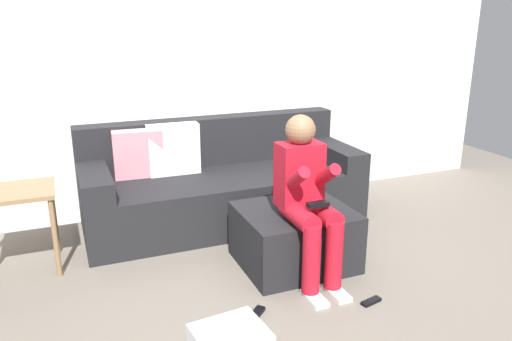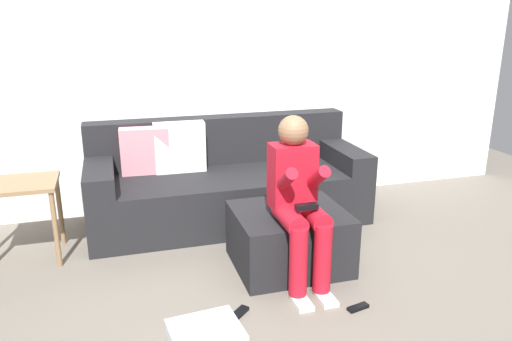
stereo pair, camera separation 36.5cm
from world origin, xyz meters
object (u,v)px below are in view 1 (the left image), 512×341
object	(u,v)px
ottoman	(294,237)
remote_by_storage_bin	(256,314)
storage_bin	(230,339)
side_table	(11,204)
person_seated	(307,195)
couch_sectional	(220,184)
remote_near_ottoman	(371,301)

from	to	relation	value
ottoman	remote_by_storage_bin	distance (m)	0.75
storage_bin	remote_by_storage_bin	size ratio (longest dim) A/B	2.39
side_table	ottoman	bearing A→B (deg)	-19.17
person_seated	side_table	xyz separation A→B (m)	(-1.82, 0.85, -0.10)
person_seated	remote_by_storage_bin	size ratio (longest dim) A/B	6.97
storage_bin	remote_by_storage_bin	world-z (taller)	storage_bin
couch_sectional	remote_near_ottoman	bearing A→B (deg)	-74.74
ottoman	side_table	xyz separation A→B (m)	(-1.84, 0.64, 0.29)
ottoman	storage_bin	distance (m)	1.07
couch_sectional	storage_bin	xyz separation A→B (m)	(-0.51, -1.74, -0.26)
couch_sectional	side_table	world-z (taller)	couch_sectional
couch_sectional	storage_bin	bearing A→B (deg)	-106.49
person_seated	remote_near_ottoman	size ratio (longest dim) A/B	7.89
person_seated	storage_bin	size ratio (longest dim) A/B	2.91
ottoman	person_seated	size ratio (longest dim) A/B	0.69
side_table	remote_near_ottoman	size ratio (longest dim) A/B	4.23
person_seated	remote_by_storage_bin	xyz separation A→B (m)	(-0.49, -0.31, -0.59)
couch_sectional	storage_bin	world-z (taller)	couch_sectional
person_seated	ottoman	bearing A→B (deg)	84.88
remote_by_storage_bin	remote_near_ottoman	bearing A→B (deg)	-54.32
couch_sectional	ottoman	distance (m)	1.03
storage_bin	remote_by_storage_bin	distance (m)	0.34
couch_sectional	side_table	bearing A→B (deg)	-167.60
ottoman	remote_by_storage_bin	bearing A→B (deg)	-134.53
storage_bin	side_table	distance (m)	1.82
remote_near_ottoman	couch_sectional	bearing A→B (deg)	92.22
ottoman	side_table	world-z (taller)	side_table
person_seated	side_table	bearing A→B (deg)	155.11
person_seated	remote_by_storage_bin	world-z (taller)	person_seated
storage_bin	remote_near_ottoman	world-z (taller)	storage_bin
storage_bin	remote_near_ottoman	xyz separation A→B (m)	(0.96, 0.08, -0.04)
couch_sectional	storage_bin	distance (m)	1.83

